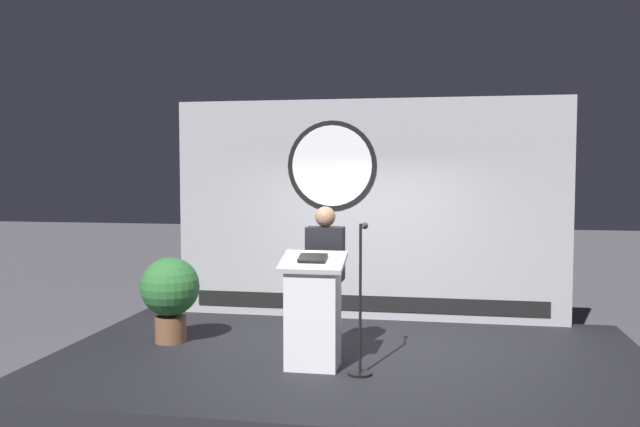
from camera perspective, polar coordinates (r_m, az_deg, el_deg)
name	(u,v)px	position (r m, az deg, el deg)	size (l,w,h in m)	color
ground_plane	(348,383)	(7.41, 2.45, -14.33)	(40.00, 40.00, 0.00)	#4C4C51
stage_platform	(348,370)	(7.36, 2.45, -13.22)	(6.40, 4.00, 0.30)	black
banner_display	(366,210)	(8.90, 4.01, 0.33)	(5.24, 0.12, 2.94)	#9E9EA3
podium	(313,312)	(6.77, -0.61, -8.48)	(0.64, 0.50, 1.17)	silver
speaker_person	(325,280)	(7.18, 0.45, -5.69)	(0.40, 0.26, 1.61)	black
microphone_stand	(361,321)	(6.61, 3.52, -9.19)	(0.24, 0.51, 1.48)	black
potted_plant	(170,291)	(7.95, -12.72, -6.52)	(0.68, 0.68, 0.99)	brown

